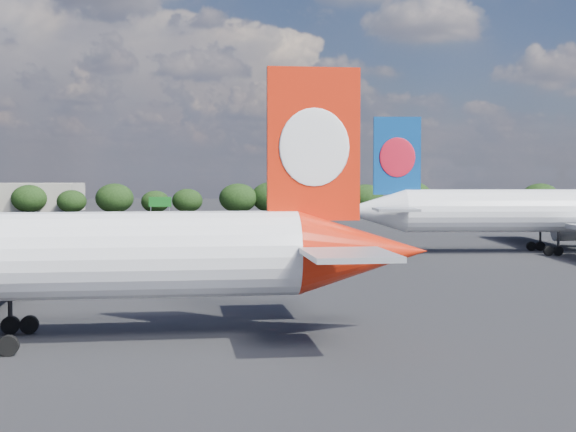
{
  "coord_description": "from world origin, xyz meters",
  "views": [
    {
      "loc": [
        15.96,
        -37.36,
        10.59
      ],
      "look_at": [
        16.0,
        12.0,
        8.0
      ],
      "focal_mm": 50.0,
      "sensor_mm": 36.0,
      "label": 1
    }
  ],
  "objects": [
    {
      "name": "china_southern_airliner",
      "position": [
        51.36,
        69.52,
        5.52
      ],
      "size": [
        55.47,
        52.66,
        18.14
      ],
      "color": "white",
      "rests_on": "ground"
    },
    {
      "name": "terminal_building",
      "position": [
        -65.0,
        192.0,
        4.0
      ],
      "size": [
        42.0,
        16.0,
        8.0
      ],
      "color": "gray",
      "rests_on": "ground"
    },
    {
      "name": "ground",
      "position": [
        0.0,
        60.0,
        0.0
      ],
      "size": [
        500.0,
        500.0,
        0.0
      ],
      "primitive_type": "plane",
      "color": "black",
      "rests_on": "ground"
    },
    {
      "name": "billboard_yellow",
      "position": [
        12.0,
        182.0,
        3.87
      ],
      "size": [
        5.0,
        0.3,
        5.5
      ],
      "color": "gold",
      "rests_on": "ground"
    },
    {
      "name": "horizon_treeline",
      "position": [
        -3.35,
        180.64,
        3.87
      ],
      "size": [
        204.97,
        16.3,
        9.34
      ],
      "color": "black",
      "rests_on": "ground"
    },
    {
      "name": "highway_sign",
      "position": [
        -18.0,
        176.0,
        3.13
      ],
      "size": [
        6.0,
        0.3,
        4.5
      ],
      "color": "#13621B",
      "rests_on": "ground"
    }
  ]
}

